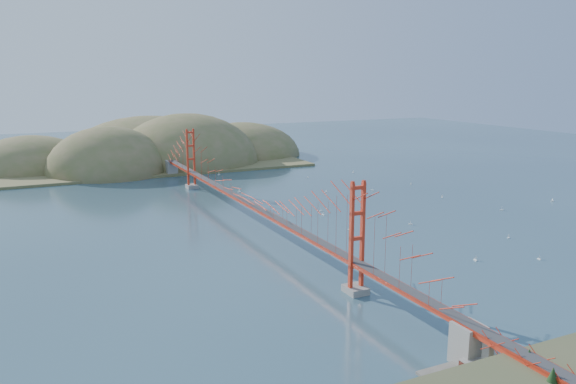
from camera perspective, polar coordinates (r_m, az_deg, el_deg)
name	(u,v)px	position (r m, az deg, el deg)	size (l,w,h in m)	color
ground	(248,224)	(84.26, -4.10, -3.26)	(320.00, 320.00, 0.00)	#2C4958
bridge	(247,178)	(82.89, -4.22, 1.46)	(2.20, 94.40, 12.00)	gray
approach_viaduct	(532,369)	(42.64, 23.54, -16.20)	(1.40, 12.00, 3.38)	#B12613
promontory	(491,378)	(45.74, 19.93, -17.35)	(9.00, 6.00, 0.24)	#59544C
fort	(489,366)	(46.17, 19.70, -16.28)	(3.70, 2.30, 1.75)	maroon
far_headlands	(159,161)	(149.40, -12.99, 3.10)	(84.00, 58.00, 25.00)	olive
sailboat_6	(350,229)	(81.32, 6.28, -3.75)	(0.60, 0.60, 0.63)	white
sailboat_5	(502,209)	(98.87, 20.88, -1.67)	(0.61, 0.61, 0.66)	white
sailboat_1	(372,190)	(109.21, 8.57, 0.22)	(0.70, 0.70, 0.73)	white
sailboat_12	(219,174)	(126.05, -7.03, 1.81)	(0.60, 0.51, 0.69)	white
sailboat_15	(308,177)	(121.56, 2.03, 1.51)	(0.51, 0.51, 0.55)	white
sailboat_8	(411,184)	(116.70, 12.39, 0.81)	(0.50, 0.49, 0.56)	white
sailboat_4	(442,197)	(105.50, 15.38, -0.49)	(0.67, 0.67, 0.70)	white
sailboat_10	(476,259)	(71.51, 18.52, -6.50)	(0.58, 0.62, 0.70)	white
sailboat_13	(509,237)	(82.56, 21.50, -4.29)	(0.59, 0.59, 0.61)	white
sailboat_17	(353,172)	(128.46, 6.64, 2.00)	(0.57, 0.54, 0.64)	white
sailboat_0	(323,214)	(89.33, 3.58, -2.28)	(0.56, 0.63, 0.71)	white
sailboat_14	(360,213)	(90.86, 7.32, -2.11)	(0.50, 0.58, 0.67)	white
sailboat_3	(239,191)	(107.05, -4.98, 0.07)	(0.66, 0.65, 0.74)	white
sailboat_16	(321,210)	(91.89, 3.36, -1.88)	(0.51, 0.49, 0.58)	white
sailboat_7	(326,192)	(106.55, 3.90, 0.02)	(0.50, 0.41, 0.59)	white
sailboat_11	(552,201)	(109.27, 25.28, -0.80)	(0.53, 0.52, 0.60)	white
sailboat_2	(410,224)	(85.65, 12.34, -3.15)	(0.64, 0.64, 0.68)	white
sailboat_extra_0	(539,258)	(74.72, 24.16, -6.16)	(0.43, 0.51, 0.59)	white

